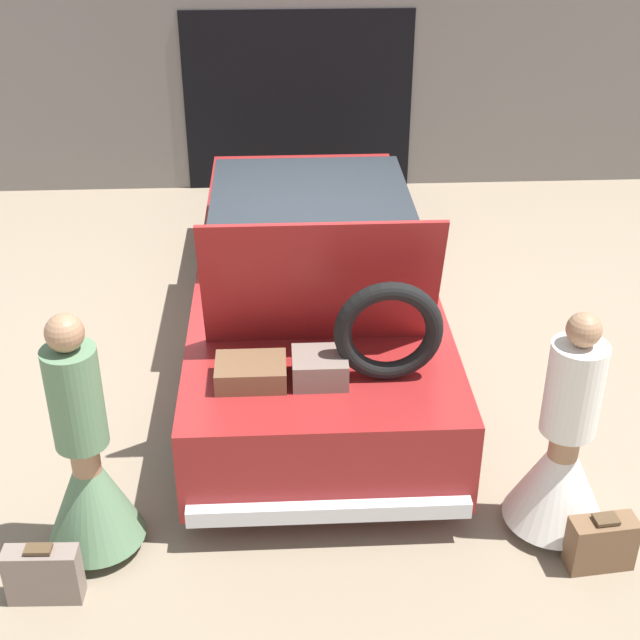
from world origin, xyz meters
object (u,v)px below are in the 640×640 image
at_px(car, 312,280).
at_px(suitcase_beside_left_person, 44,574).
at_px(suitcase_beside_right_person, 601,543).
at_px(person_right, 562,457).
at_px(person_left, 87,471).

relative_size(car, suitcase_beside_left_person, 11.39).
bearing_deg(suitcase_beside_right_person, suitcase_beside_left_person, -178.36).
bearing_deg(suitcase_beside_right_person, person_right, 116.95).
xyz_separation_m(suitcase_beside_left_person, suitcase_beside_right_person, (3.48, 0.10, -0.01)).
bearing_deg(car, suitcase_beside_left_person, -120.66).
xyz_separation_m(person_right, suitcase_beside_left_person, (-3.29, -0.48, -0.39)).
xyz_separation_m(person_left, person_right, (3.04, 0.04, -0.04)).
relative_size(person_left, suitcase_beside_left_person, 3.83).
xyz_separation_m(car, person_left, (-1.52, -2.54, 0.00)).
relative_size(car, person_left, 2.98).
bearing_deg(person_left, suitcase_beside_left_person, -26.67).
height_order(car, person_left, car).
height_order(car, suitcase_beside_left_person, car).
height_order(person_left, suitcase_beside_left_person, person_left).
height_order(suitcase_beside_left_person, suitcase_beside_right_person, suitcase_beside_left_person).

